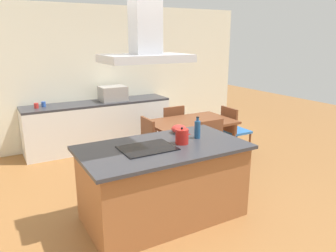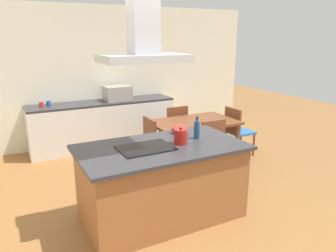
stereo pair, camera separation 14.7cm
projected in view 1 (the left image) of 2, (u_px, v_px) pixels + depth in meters
ground at (118, 173)px, 5.22m from camera, size 16.00×16.00×0.00m
wall_back at (83, 77)px, 6.33m from camera, size 7.20×0.10×2.70m
kitchen_island at (163, 182)px, 3.85m from camera, size 1.91×1.07×0.90m
cooktop at (147, 148)px, 3.63m from camera, size 0.60×0.44×0.01m
tea_kettle at (182, 136)px, 3.79m from camera, size 0.21×0.15×0.20m
olive_oil_bottle at (197, 129)px, 3.99m from camera, size 0.07×0.07×0.27m
mixing_bowl at (179, 129)px, 4.21m from camera, size 0.20×0.20×0.11m
back_counter at (99, 125)px, 6.34m from camera, size 2.78×0.62×0.90m
countertop_microwave at (113, 93)px, 6.33m from camera, size 0.50×0.38×0.28m
coffee_mug_red at (36, 106)px, 5.68m from camera, size 0.08×0.08×0.09m
coffee_mug_blue at (44, 104)px, 5.80m from camera, size 0.08×0.08×0.09m
dining_table at (191, 126)px, 5.45m from camera, size 1.40×0.90×0.75m
chair_at_right_end at (233, 128)px, 5.93m from camera, size 0.42×0.42×0.89m
chair_facing_back_wall at (171, 126)px, 6.05m from camera, size 0.42×0.42×0.89m
chair_at_left_end at (142, 143)px, 5.05m from camera, size 0.42×0.42×0.89m
chair_facing_island at (215, 146)px, 4.93m from camera, size 0.42×0.42×0.89m
range_hood at (145, 37)px, 3.32m from camera, size 0.90×0.55×0.78m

